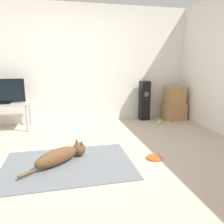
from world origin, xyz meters
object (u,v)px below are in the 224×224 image
Objects in this scene: tv_stand at (2,107)px; tennis_ball_loose_on_carpet at (160,121)px; cardboard_box_lower at (174,111)px; cardboard_box_upper at (175,95)px; tennis_ball_by_boxes at (158,123)px; tennis_ball_near_speaker at (168,122)px; tv at (1,92)px; frisbee at (154,158)px; floor_speaker at (144,100)px; dog at (62,155)px.

tennis_ball_loose_on_carpet is (3.26, -0.19, -0.44)m from tv_stand.
cardboard_box_upper is (0.00, -0.01, 0.39)m from cardboard_box_lower.
tennis_ball_by_boxes and tennis_ball_near_speaker have the same top height.
cardboard_box_lower is 0.66m from tennis_ball_by_boxes.
cardboard_box_upper is 6.37× the size of tennis_ball_by_boxes.
tennis_ball_near_speaker is at bearing -131.46° from cardboard_box_lower.
tennis_ball_near_speaker is 1.00× the size of tennis_ball_loose_on_carpet.
tennis_ball_by_boxes is at bearing -5.39° from tv.
frisbee is at bearing -122.69° from tennis_ball_near_speaker.
frisbee is 2.25m from floor_speaker.
floor_speaker is at bearing 45.85° from dog.
floor_speaker is at bearing 167.09° from cardboard_box_lower.
tv is (-3.72, -0.03, 0.58)m from cardboard_box_lower.
cardboard_box_upper reaches higher than tennis_ball_loose_on_carpet.
tennis_ball_loose_on_carpet is at bearing -153.49° from cardboard_box_lower.
dog reaches higher than frisbee.
tennis_ball_loose_on_carpet is at bearing -59.36° from floor_speaker.
tennis_ball_by_boxes is 1.00× the size of tennis_ball_loose_on_carpet.
tv is (-2.38, 1.92, 0.76)m from frisbee.
cardboard_box_lower is (1.34, 1.95, 0.18)m from frisbee.
floor_speaker is at bearing 72.83° from frisbee.
cardboard_box_upper is 0.42× the size of tv_stand.
dog is 2.13m from tv_stand.
tennis_ball_near_speaker is 0.19m from tennis_ball_loose_on_carpet.
tennis_ball_loose_on_carpet is (3.26, -0.19, -0.74)m from tv.
tv_stand reaches higher than dog.
cardboard_box_lower is 7.55× the size of tennis_ball_loose_on_carpet.
floor_speaker is at bearing 120.64° from tennis_ball_loose_on_carpet.
tv_stand is at bearing -176.36° from floor_speaker.
tv is (-3.03, -0.19, 0.32)m from floor_speaker.
cardboard_box_lower is 0.39m from cardboard_box_upper.
floor_speaker is 13.77× the size of tennis_ball_loose_on_carpet.
floor_speaker is at bearing 3.64° from tv_stand.
tennis_ball_near_speaker is (0.23, -0.02, 0.00)m from tennis_ball_by_boxes.
tv_stand is 15.14× the size of tennis_ball_near_speaker.
frisbee is 0.22× the size of tv_stand.
floor_speaker is at bearing 126.66° from tennis_ball_near_speaker.
dog is 2.66m from tennis_ball_loose_on_carpet.
frisbee is 2.43m from cardboard_box_upper.
cardboard_box_upper is at bearing -78.68° from cardboard_box_lower.
tennis_ball_by_boxes is at bearing 176.17° from tennis_ball_near_speaker.
cardboard_box_upper is (1.34, 1.94, 0.58)m from frisbee.
frisbee is at bearing -38.81° from tv.
cardboard_box_upper is at bearing 55.46° from frisbee.
tv_stand is at bearing 141.23° from frisbee.
cardboard_box_lower reaches higher than frisbee.
frisbee is at bearing -124.41° from cardboard_box_lower.
tennis_ball_loose_on_carpet reaches higher than frisbee.
floor_speaker is at bearing 106.31° from tennis_ball_by_boxes.
cardboard_box_upper is 0.72m from floor_speaker.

